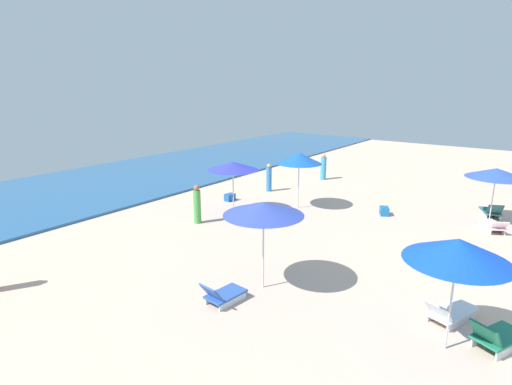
# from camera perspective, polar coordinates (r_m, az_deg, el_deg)

# --- Properties ---
(ocean) EXTENTS (60.00, 10.36, 0.12)m
(ocean) POSITION_cam_1_polar(r_m,az_deg,el_deg) (25.43, -22.71, 0.57)
(ocean) COLOR #285D95
(ocean) RESTS_ON ground_plane
(umbrella_0) EXTENTS (2.25, 2.25, 2.65)m
(umbrella_0) POSITION_cam_1_polar(r_m,az_deg,el_deg) (9.86, 25.96, -7.12)
(umbrella_0) COLOR silver
(umbrella_0) RESTS_ON ground_plane
(lounge_chair_0_0) EXTENTS (1.67, 1.11, 0.69)m
(lounge_chair_0_0) POSITION_cam_1_polar(r_m,az_deg,el_deg) (11.90, 25.05, -14.64)
(lounge_chair_0_0) COLOR silver
(lounge_chair_0_0) RESTS_ON ground_plane
(lounge_chair_0_1) EXTENTS (1.52, 1.17, 0.78)m
(lounge_chair_0_1) POSITION_cam_1_polar(r_m,az_deg,el_deg) (11.27, 30.14, -16.75)
(lounge_chair_0_1) COLOR silver
(lounge_chair_0_1) RESTS_ON ground_plane
(umbrella_1) EXTENTS (2.12, 2.12, 2.67)m
(umbrella_1) POSITION_cam_1_polar(r_m,az_deg,el_deg) (19.51, 5.95, 4.70)
(umbrella_1) COLOR silver
(umbrella_1) RESTS_ON ground_plane
(umbrella_2) EXTENTS (2.30, 2.30, 2.61)m
(umbrella_2) POSITION_cam_1_polar(r_m,az_deg,el_deg) (11.61, 1.04, -2.24)
(umbrella_2) COLOR silver
(umbrella_2) RESTS_ON ground_plane
(lounge_chair_2_0) EXTENTS (1.31, 0.75, 0.71)m
(lounge_chair_2_0) POSITION_cam_1_polar(r_m,az_deg,el_deg) (11.65, -4.60, -13.78)
(lounge_chair_2_0) COLOR silver
(lounge_chair_2_0) RESTS_ON ground_plane
(umbrella_4) EXTENTS (2.31, 2.31, 2.41)m
(umbrella_4) POSITION_cam_1_polar(r_m,az_deg,el_deg) (18.64, -3.19, 3.67)
(umbrella_4) COLOR silver
(umbrella_4) RESTS_ON ground_plane
(umbrella_5) EXTENTS (2.39, 2.39, 2.40)m
(umbrella_5) POSITION_cam_1_polar(r_m,az_deg,el_deg) (19.94, 30.09, 2.32)
(umbrella_5) COLOR silver
(umbrella_5) RESTS_ON ground_plane
(lounge_chair_5_0) EXTENTS (1.48, 1.11, 0.74)m
(lounge_chair_5_0) POSITION_cam_1_polar(r_m,az_deg,el_deg) (21.26, 29.54, -2.28)
(lounge_chair_5_0) COLOR silver
(lounge_chair_5_0) RESTS_ON ground_plane
(lounge_chair_5_1) EXTENTS (1.59, 1.27, 0.62)m
(lounge_chair_5_1) POSITION_cam_1_polar(r_m,az_deg,el_deg) (19.35, 29.71, -3.94)
(lounge_chair_5_1) COLOR silver
(lounge_chair_5_1) RESTS_ON ground_plane
(beachgoer_0) EXTENTS (0.42, 0.42, 1.54)m
(beachgoer_0) POSITION_cam_1_polar(r_m,az_deg,el_deg) (22.90, 1.78, 1.98)
(beachgoer_0) COLOR #387FC8
(beachgoer_0) RESTS_ON ground_plane
(beachgoer_2) EXTENTS (0.32, 0.32, 1.68)m
(beachgoer_2) POSITION_cam_1_polar(r_m,az_deg,el_deg) (17.81, -8.08, -1.68)
(beachgoer_2) COLOR #4BA34B
(beachgoer_2) RESTS_ON ground_plane
(beachgoer_3) EXTENTS (0.41, 0.41, 1.61)m
(beachgoer_3) POSITION_cam_1_polar(r_m,az_deg,el_deg) (26.01, 9.23, 3.39)
(beachgoer_3) COLOR #3A9BCA
(beachgoer_3) RESTS_ON ground_plane
(cooler_box_0) EXTENTS (0.54, 0.41, 0.36)m
(cooler_box_0) POSITION_cam_1_polar(r_m,az_deg,el_deg) (21.17, -3.62, -0.66)
(cooler_box_0) COLOR #1D58AA
(cooler_box_0) RESTS_ON ground_plane
(cooler_box_1) EXTENTS (0.66, 0.58, 0.37)m
(cooler_box_1) POSITION_cam_1_polar(r_m,az_deg,el_deg) (19.74, 17.19, -2.45)
(cooler_box_1) COLOR #1A60A4
(cooler_box_1) RESTS_ON ground_plane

